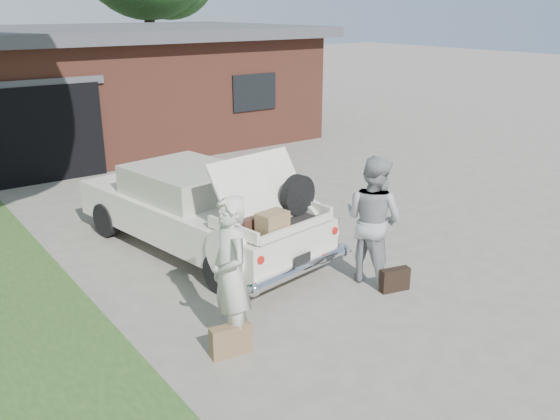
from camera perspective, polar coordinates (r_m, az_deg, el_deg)
ground at (r=8.44m, az=2.43°, el=-8.16°), size 90.00×90.00×0.00m
house at (r=18.36m, az=-18.18°, el=11.26°), size 12.80×7.80×3.30m
sedan at (r=9.84m, az=-7.82°, el=0.11°), size 2.55×4.96×1.81m
woman_left at (r=6.85m, az=-4.82°, el=-6.22°), size 0.56×0.75×1.87m
woman_right at (r=8.61m, az=8.94°, el=-0.94°), size 0.88×1.04×1.89m
suitcase_left at (r=7.04m, az=-4.78°, el=-12.39°), size 0.50×0.23×0.38m
suitcase_right at (r=8.64m, az=10.98°, el=-6.60°), size 0.46×0.24×0.34m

